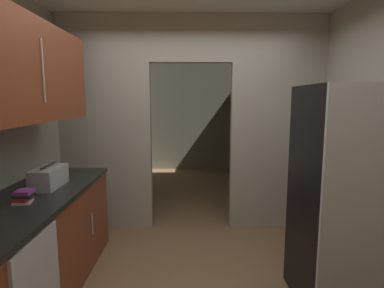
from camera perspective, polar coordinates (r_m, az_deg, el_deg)
The scene contains 7 objects.
kitchen_partition at distance 3.98m, azimuth -0.01°, elevation 4.92°, with size 3.35×0.12×2.71m.
adjoining_room_shell at distance 6.30m, azimuth -0.28°, elevation 5.25°, with size 3.35×3.54×2.71m.
refrigerator at distance 2.81m, azimuth 27.40°, elevation -8.91°, with size 0.81×0.75×1.78m.
lower_cabinet_run at distance 3.00m, azimuth -27.14°, elevation -16.82°, with size 0.70×2.18×0.89m.
upper_cabinet_counterside at distance 2.75m, azimuth -29.11°, elevation 11.68°, with size 0.36×1.97×0.79m.
boombox at distance 3.09m, azimuth -24.78°, elevation -5.54°, with size 0.21×0.41×0.21m.
book_stack at distance 2.72m, azimuth -28.49°, elevation -8.47°, with size 0.15×0.16×0.10m.
Camera 1 is at (-0.04, -2.48, 1.67)m, focal length 29.12 mm.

